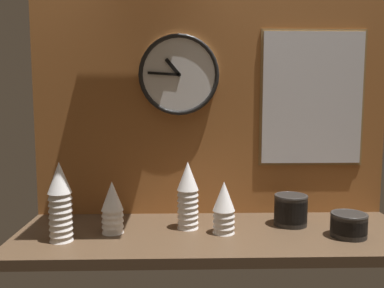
{
  "coord_description": "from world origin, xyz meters",
  "views": [
    {
      "loc": [
        -0.14,
        -1.59,
        0.55
      ],
      "look_at": [
        -0.09,
        0.04,
        0.35
      ],
      "focal_mm": 38.0,
      "sensor_mm": 36.0,
      "label": 1
    }
  ],
  "objects_px": {
    "bowl_stack_right": "(291,209)",
    "wall_clock": "(179,75)",
    "cup_stack_center": "(188,195)",
    "cup_stack_left": "(112,207)",
    "bowl_stack_far_right": "(349,224)",
    "menu_board": "(312,98)",
    "cup_stack_far_left": "(60,202)",
    "cup_stack_center_right": "(224,207)"
  },
  "relations": [
    {
      "from": "cup_stack_center_right",
      "to": "cup_stack_center",
      "type": "bearing_deg",
      "value": 155.61
    },
    {
      "from": "bowl_stack_right",
      "to": "wall_clock",
      "type": "bearing_deg",
      "value": 160.73
    },
    {
      "from": "menu_board",
      "to": "bowl_stack_far_right",
      "type": "bearing_deg",
      "value": -80.32
    },
    {
      "from": "cup_stack_left",
      "to": "bowl_stack_right",
      "type": "bearing_deg",
      "value": 6.12
    },
    {
      "from": "bowl_stack_right",
      "to": "menu_board",
      "type": "relative_size",
      "value": 0.23
    },
    {
      "from": "bowl_stack_far_right",
      "to": "bowl_stack_right",
      "type": "xyz_separation_m",
      "value": [
        -0.19,
        0.15,
        0.02
      ]
    },
    {
      "from": "cup_stack_center_right",
      "to": "cup_stack_far_left",
      "type": "distance_m",
      "value": 0.63
    },
    {
      "from": "bowl_stack_right",
      "to": "cup_stack_center",
      "type": "bearing_deg",
      "value": -175.99
    },
    {
      "from": "cup_stack_center_right",
      "to": "bowl_stack_far_right",
      "type": "bearing_deg",
      "value": -6.42
    },
    {
      "from": "cup_stack_center_right",
      "to": "cup_stack_far_left",
      "type": "xyz_separation_m",
      "value": [
        -0.62,
        -0.07,
        0.05
      ]
    },
    {
      "from": "bowl_stack_far_right",
      "to": "wall_clock",
      "type": "relative_size",
      "value": 0.39
    },
    {
      "from": "wall_clock",
      "to": "cup_stack_left",
      "type": "bearing_deg",
      "value": -137.43
    },
    {
      "from": "bowl_stack_far_right",
      "to": "wall_clock",
      "type": "bearing_deg",
      "value": 154.51
    },
    {
      "from": "menu_board",
      "to": "cup_stack_far_left",
      "type": "bearing_deg",
      "value": -162.05
    },
    {
      "from": "bowl_stack_right",
      "to": "wall_clock",
      "type": "distance_m",
      "value": 0.76
    },
    {
      "from": "cup_stack_left",
      "to": "menu_board",
      "type": "bearing_deg",
      "value": 16.21
    },
    {
      "from": "cup_stack_left",
      "to": "bowl_stack_right",
      "type": "relative_size",
      "value": 1.5
    },
    {
      "from": "cup_stack_far_left",
      "to": "cup_stack_left",
      "type": "bearing_deg",
      "value": 25.9
    },
    {
      "from": "cup_stack_left",
      "to": "menu_board",
      "type": "height_order",
      "value": "menu_board"
    },
    {
      "from": "cup_stack_center",
      "to": "bowl_stack_far_right",
      "type": "distance_m",
      "value": 0.64
    },
    {
      "from": "bowl_stack_right",
      "to": "cup_stack_left",
      "type": "bearing_deg",
      "value": -173.88
    },
    {
      "from": "cup_stack_center",
      "to": "bowl_stack_right",
      "type": "height_order",
      "value": "cup_stack_center"
    },
    {
      "from": "bowl_stack_right",
      "to": "wall_clock",
      "type": "xyz_separation_m",
      "value": [
        -0.47,
        0.17,
        0.57
      ]
    },
    {
      "from": "cup_stack_left",
      "to": "menu_board",
      "type": "distance_m",
      "value": 1.0
    },
    {
      "from": "cup_stack_far_left",
      "to": "bowl_stack_far_right",
      "type": "distance_m",
      "value": 1.11
    },
    {
      "from": "cup_stack_center_right",
      "to": "cup_stack_left",
      "type": "height_order",
      "value": "same"
    },
    {
      "from": "bowl_stack_right",
      "to": "wall_clock",
      "type": "relative_size",
      "value": 0.39
    },
    {
      "from": "cup_stack_far_left",
      "to": "cup_stack_left",
      "type": "xyz_separation_m",
      "value": [
        0.18,
        0.09,
        -0.05
      ]
    },
    {
      "from": "cup_stack_far_left",
      "to": "menu_board",
      "type": "xyz_separation_m",
      "value": [
        1.05,
        0.34,
        0.38
      ]
    },
    {
      "from": "cup_stack_center",
      "to": "bowl_stack_right",
      "type": "bearing_deg",
      "value": 4.01
    },
    {
      "from": "cup_stack_far_left",
      "to": "menu_board",
      "type": "relative_size",
      "value": 0.49
    },
    {
      "from": "cup_stack_far_left",
      "to": "wall_clock",
      "type": "xyz_separation_m",
      "value": [
        0.45,
        0.33,
        0.49
      ]
    },
    {
      "from": "cup_stack_center",
      "to": "bowl_stack_far_right",
      "type": "xyz_separation_m",
      "value": [
        0.63,
        -0.12,
        -0.09
      ]
    },
    {
      "from": "cup_stack_center_right",
      "to": "cup_stack_left",
      "type": "distance_m",
      "value": 0.44
    },
    {
      "from": "cup_stack_center_right",
      "to": "menu_board",
      "type": "relative_size",
      "value": 0.34
    },
    {
      "from": "wall_clock",
      "to": "cup_stack_far_left",
      "type": "bearing_deg",
      "value": -143.34
    },
    {
      "from": "wall_clock",
      "to": "cup_stack_center_right",
      "type": "bearing_deg",
      "value": -55.68
    },
    {
      "from": "cup_stack_left",
      "to": "bowl_stack_right",
      "type": "distance_m",
      "value": 0.74
    },
    {
      "from": "cup_stack_center",
      "to": "wall_clock",
      "type": "relative_size",
      "value": 0.78
    },
    {
      "from": "cup_stack_left",
      "to": "wall_clock",
      "type": "bearing_deg",
      "value": 42.57
    },
    {
      "from": "cup_stack_left",
      "to": "bowl_stack_far_right",
      "type": "relative_size",
      "value": 1.5
    },
    {
      "from": "cup_stack_left",
      "to": "bowl_stack_far_right",
      "type": "bearing_deg",
      "value": -4.34
    }
  ]
}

